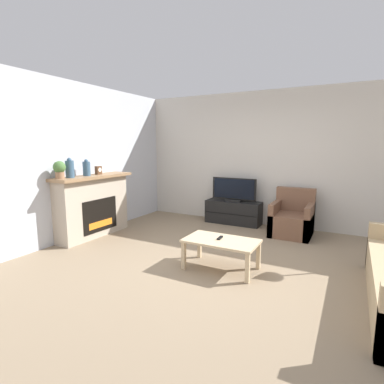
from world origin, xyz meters
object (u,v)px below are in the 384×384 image
mantel_vase_centre_left (87,168)px  remote (220,238)px  mantel_clock (98,170)px  fireplace (93,205)px  tv_stand (233,212)px  tv (234,191)px  mantel_vase_left (70,169)px  potted_plant (59,169)px  armchair (292,220)px  coffee_table (221,244)px

mantel_vase_centre_left → remote: (2.55, -0.12, -0.83)m
mantel_clock → fireplace: bearing=-96.5°
tv_stand → tv: (0.00, -0.00, 0.46)m
mantel_vase_centre_left → tv_stand: mantel_vase_centre_left is taller
tv → mantel_vase_left: bearing=-127.7°
potted_plant → tv: size_ratio=0.30×
mantel_vase_left → potted_plant: mantel_vase_left is taller
mantel_vase_left → tv: 3.17m
armchair → remote: armchair is taller
mantel_clock → armchair: (3.13, 1.60, -0.90)m
potted_plant → coffee_table: (2.59, 0.38, -0.91)m
fireplace → mantel_vase_centre_left: size_ratio=5.37×
mantel_vase_left → mantel_vase_centre_left: size_ratio=1.13×
coffee_table → fireplace: bearing=173.9°
mantel_vase_centre_left → mantel_clock: bearing=89.8°
mantel_clock → potted_plant: potted_plant is taller
fireplace → mantel_vase_left: size_ratio=4.76×
fireplace → potted_plant: (0.02, -0.66, 0.70)m
mantel_vase_centre_left → mantel_clock: mantel_vase_centre_left is taller
fireplace → tv: size_ratio=1.64×
remote → mantel_vase_centre_left: bearing=172.3°
tv_stand → armchair: armchair is taller
tv_stand → tv: bearing=-90.0°
armchair → coffee_table: size_ratio=0.88×
armchair → coffee_table: (-0.54, -2.04, 0.07)m
coffee_table → remote: remote is taller
mantel_vase_centre_left → remote: mantel_vase_centre_left is taller
mantel_vase_left → mantel_clock: 0.62m
mantel_vase_left → potted_plant: size_ratio=1.16×
remote → tv_stand: bearing=101.2°
fireplace → remote: fireplace is taller
potted_plant → tv_stand: 3.43m
mantel_vase_centre_left → armchair: mantel_vase_centre_left is taller
mantel_vase_left → tv_stand: mantel_vase_left is taller
tv_stand → potted_plant: bearing=-125.6°
mantel_vase_left → coffee_table: 2.75m
coffee_table → mantel_clock: bearing=170.5°
coffee_table → armchair: bearing=75.0°
mantel_vase_left → remote: (2.55, 0.22, -0.84)m
tv → fireplace: bearing=-133.8°
mantel_vase_centre_left → coffee_table: 2.74m
mantel_vase_centre_left → coffee_table: mantel_vase_centre_left is taller
mantel_vase_left → armchair: (3.13, 2.22, -0.98)m
fireplace → mantel_vase_centre_left: bearing=-81.8°
remote → fireplace: bearing=169.8°
tv_stand → remote: tv_stand is taller
fireplace → mantel_clock: 0.64m
tv_stand → remote: bearing=-73.9°
coffee_table → mantel_vase_left: bearing=-175.9°
mantel_vase_centre_left → fireplace: bearing=98.2°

